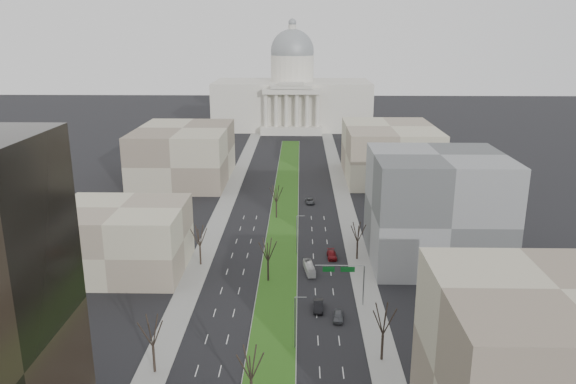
# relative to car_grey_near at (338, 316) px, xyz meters

# --- Properties ---
(ground) EXTENTS (600.00, 600.00, 0.00)m
(ground) POSITION_rel_car_grey_near_xyz_m (-11.28, 55.58, -0.74)
(ground) COLOR black
(ground) RESTS_ON ground
(median) EXTENTS (8.00, 222.03, 0.20)m
(median) POSITION_rel_car_grey_near_xyz_m (-11.28, 54.57, -0.64)
(median) COLOR #999993
(median) RESTS_ON ground
(sidewalk_left) EXTENTS (5.00, 330.00, 0.15)m
(sidewalk_left) POSITION_rel_car_grey_near_xyz_m (-28.78, 30.58, -0.67)
(sidewalk_left) COLOR gray
(sidewalk_left) RESTS_ON ground
(sidewalk_right) EXTENTS (5.00, 330.00, 0.15)m
(sidewalk_right) POSITION_rel_car_grey_near_xyz_m (6.22, 30.58, -0.67)
(sidewalk_right) COLOR gray
(sidewalk_right) RESTS_ON ground
(capitol) EXTENTS (80.00, 46.00, 55.00)m
(capitol) POSITION_rel_car_grey_near_xyz_m (-11.28, 205.16, 15.56)
(capitol) COLOR beige
(capitol) RESTS_ON ground
(building_beige_left) EXTENTS (26.00, 22.00, 14.00)m
(building_beige_left) POSITION_rel_car_grey_near_xyz_m (-44.28, 20.58, 6.26)
(building_beige_left) COLOR gray
(building_beige_left) RESTS_ON ground
(building_tan_right) EXTENTS (26.00, 24.00, 22.00)m
(building_tan_right) POSITION_rel_car_grey_near_xyz_m (21.72, -32.42, 10.26)
(building_tan_right) COLOR gray
(building_tan_right) RESTS_ON ground
(building_grey_right) EXTENTS (28.00, 26.00, 24.00)m
(building_grey_right) POSITION_rel_car_grey_near_xyz_m (22.72, 27.58, 11.26)
(building_grey_right) COLOR #575A5B
(building_grey_right) RESTS_ON ground
(building_far_left) EXTENTS (30.00, 40.00, 18.00)m
(building_far_left) POSITION_rel_car_grey_near_xyz_m (-46.28, 95.58, 8.26)
(building_far_left) COLOR gray
(building_far_left) RESTS_ON ground
(building_far_right) EXTENTS (30.00, 40.00, 18.00)m
(building_far_right) POSITION_rel_car_grey_near_xyz_m (23.72, 100.58, 8.26)
(building_far_right) COLOR gray
(building_far_right) RESTS_ON ground
(tree_left_mid) EXTENTS (5.40, 5.40, 9.72)m
(tree_left_mid) POSITION_rel_car_grey_near_xyz_m (-28.48, -16.42, 6.26)
(tree_left_mid) COLOR black
(tree_left_mid) RESTS_ON ground
(tree_left_far) EXTENTS (5.28, 5.28, 9.50)m
(tree_left_far) POSITION_rel_car_grey_near_xyz_m (-28.48, 23.58, 6.10)
(tree_left_far) COLOR black
(tree_left_far) RESTS_ON ground
(tree_right_mid) EXTENTS (5.52, 5.52, 9.94)m
(tree_right_mid) POSITION_rel_car_grey_near_xyz_m (5.92, -12.42, 6.41)
(tree_right_mid) COLOR black
(tree_right_mid) RESTS_ON ground
(tree_right_far) EXTENTS (5.04, 5.04, 9.07)m
(tree_right_far) POSITION_rel_car_grey_near_xyz_m (5.92, 27.58, 5.79)
(tree_right_far) COLOR black
(tree_right_far) RESTS_ON ground
(tree_median_a) EXTENTS (5.40, 5.40, 9.72)m
(tree_median_a) POSITION_rel_car_grey_near_xyz_m (-13.28, -24.42, 6.26)
(tree_median_a) COLOR black
(tree_median_a) RESTS_ON ground
(tree_median_b) EXTENTS (5.40, 5.40, 9.72)m
(tree_median_b) POSITION_rel_car_grey_near_xyz_m (-13.28, 15.58, 6.26)
(tree_median_b) COLOR black
(tree_median_b) RESTS_ON ground
(tree_median_c) EXTENTS (5.40, 5.40, 9.72)m
(tree_median_c) POSITION_rel_car_grey_near_xyz_m (-13.28, 55.58, 6.26)
(tree_median_c) COLOR black
(tree_median_c) RESTS_ON ground
(streetlamp_median_b) EXTENTS (1.90, 0.20, 9.16)m
(streetlamp_median_b) POSITION_rel_car_grey_near_xyz_m (-7.52, -9.42, 4.07)
(streetlamp_median_b) COLOR gray
(streetlamp_median_b) RESTS_ON ground
(streetlamp_median_c) EXTENTS (1.90, 0.20, 9.16)m
(streetlamp_median_c) POSITION_rel_car_grey_near_xyz_m (-7.52, 30.58, 4.07)
(streetlamp_median_c) COLOR gray
(streetlamp_median_c) RESTS_ON ground
(mast_arm_signs) EXTENTS (9.12, 0.24, 8.09)m
(mast_arm_signs) POSITION_rel_car_grey_near_xyz_m (2.21, 5.60, 5.37)
(mast_arm_signs) COLOR gray
(mast_arm_signs) RESTS_ON ground
(car_grey_near) EXTENTS (2.15, 4.50, 1.48)m
(car_grey_near) POSITION_rel_car_grey_near_xyz_m (0.00, 0.00, 0.00)
(car_grey_near) COLOR #4E5056
(car_grey_near) RESTS_ON ground
(car_black) EXTENTS (1.85, 5.02, 1.64)m
(car_black) POSITION_rel_car_grey_near_xyz_m (-3.45, 3.59, 0.08)
(car_black) COLOR black
(car_black) RESTS_ON ground
(car_red) EXTENTS (2.25, 5.12, 1.46)m
(car_red) POSITION_rel_car_grey_near_xyz_m (0.33, 28.11, -0.01)
(car_red) COLOR maroon
(car_red) RESTS_ON ground
(car_grey_far) EXTENTS (2.70, 5.17, 1.39)m
(car_grey_far) POSITION_rel_car_grey_near_xyz_m (-3.96, 69.57, -0.05)
(car_grey_far) COLOR #434549
(car_grey_far) RESTS_ON ground
(box_van) EXTENTS (2.65, 7.27, 1.98)m
(box_van) POSITION_rel_car_grey_near_xyz_m (-4.83, 20.17, 0.25)
(box_van) COLOR white
(box_van) RESTS_ON ground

